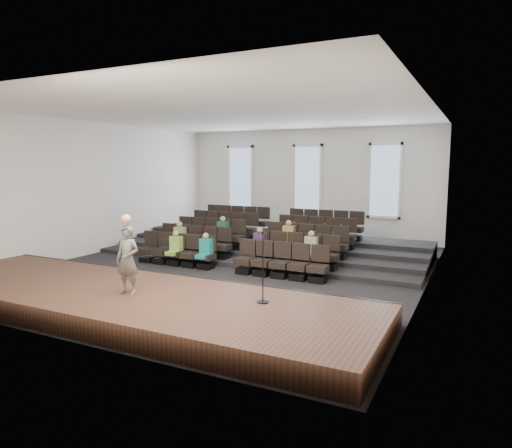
# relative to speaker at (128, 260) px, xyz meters

# --- Properties ---
(ground) EXTENTS (14.00, 14.00, 0.00)m
(ground) POSITION_rel_speaker_xyz_m (-0.22, 5.26, -1.28)
(ground) COLOR black
(ground) RESTS_ON ground
(ceiling) EXTENTS (12.00, 14.00, 0.02)m
(ceiling) POSITION_rel_speaker_xyz_m (-0.22, 5.26, 3.73)
(ceiling) COLOR white
(ceiling) RESTS_ON ground
(wall_back) EXTENTS (12.00, 0.04, 5.00)m
(wall_back) POSITION_rel_speaker_xyz_m (-0.22, 12.28, 1.22)
(wall_back) COLOR white
(wall_back) RESTS_ON ground
(wall_front) EXTENTS (12.00, 0.04, 5.00)m
(wall_front) POSITION_rel_speaker_xyz_m (-0.22, -1.76, 1.22)
(wall_front) COLOR white
(wall_front) RESTS_ON ground
(wall_left) EXTENTS (0.04, 14.00, 5.00)m
(wall_left) POSITION_rel_speaker_xyz_m (-6.24, 5.26, 1.22)
(wall_left) COLOR white
(wall_left) RESTS_ON ground
(wall_right) EXTENTS (0.04, 14.00, 5.00)m
(wall_right) POSITION_rel_speaker_xyz_m (5.80, 5.26, 1.22)
(wall_right) COLOR white
(wall_right) RESTS_ON ground
(stage) EXTENTS (11.80, 3.60, 0.50)m
(stage) POSITION_rel_speaker_xyz_m (-0.22, 0.16, -1.03)
(stage) COLOR #482B1F
(stage) RESTS_ON ground
(stage_lip) EXTENTS (11.80, 0.06, 0.52)m
(stage_lip) POSITION_rel_speaker_xyz_m (-0.22, 1.93, -1.03)
(stage_lip) COLOR black
(stage_lip) RESTS_ON ground
(risers) EXTENTS (11.80, 4.80, 0.60)m
(risers) POSITION_rel_speaker_xyz_m (-0.22, 8.43, -1.08)
(risers) COLOR black
(risers) RESTS_ON ground
(seating_rows) EXTENTS (6.80, 4.70, 1.67)m
(seating_rows) POSITION_rel_speaker_xyz_m (-0.22, 6.80, -0.60)
(seating_rows) COLOR black
(seating_rows) RESTS_ON ground
(windows) EXTENTS (8.44, 0.10, 3.24)m
(windows) POSITION_rel_speaker_xyz_m (-0.22, 12.21, 1.42)
(windows) COLOR white
(windows) RESTS_ON wall_back
(audience) EXTENTS (5.45, 2.64, 1.10)m
(audience) POSITION_rel_speaker_xyz_m (-0.49, 5.71, -0.45)
(audience) COLOR #8CCA51
(audience) RESTS_ON seating_rows
(speaker) EXTENTS (0.60, 0.43, 1.56)m
(speaker) POSITION_rel_speaker_xyz_m (0.00, 0.00, 0.00)
(speaker) COLOR #5B5957
(speaker) RESTS_ON stage
(mic_stand) EXTENTS (0.26, 0.26, 1.53)m
(mic_stand) POSITION_rel_speaker_xyz_m (3.02, 0.74, -0.32)
(mic_stand) COLOR black
(mic_stand) RESTS_ON stage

